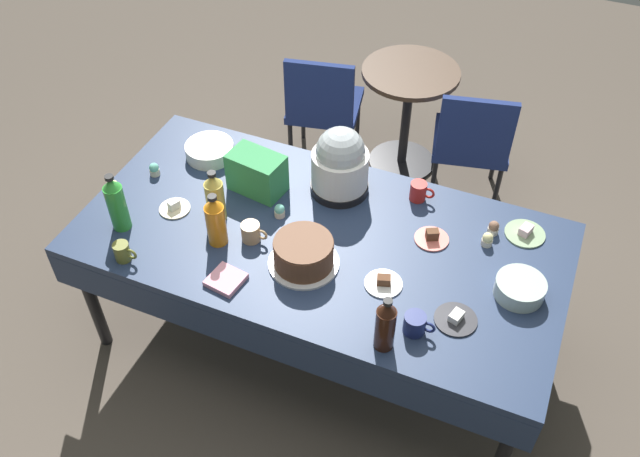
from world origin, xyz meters
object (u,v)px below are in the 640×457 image
at_px(frosted_layer_cake, 304,254).
at_px(soda_bottle_cola, 385,325).
at_px(potluck_table, 320,246).
at_px(slow_cooker, 340,163).
at_px(maroon_chair_right, 472,140).
at_px(dessert_plate_cream, 175,207).
at_px(soda_carton, 257,173).
at_px(dessert_plate_white, 383,283).
at_px(coffee_mug_tan, 251,232).
at_px(cupcake_cocoa, 280,211).
at_px(soda_bottle_ginger_ale, 215,197).
at_px(dessert_plate_sage, 525,233).
at_px(maroon_chair_left, 323,103).
at_px(glass_salad_bowl, 520,288).
at_px(coffee_mug_olive, 123,252).
at_px(round_cafe_table, 408,101).
at_px(dessert_plate_charcoal, 456,319).
at_px(coffee_mug_red, 419,191).
at_px(cupcake_berry, 487,239).
at_px(cupcake_rose, 493,228).
at_px(cupcake_lemon, 154,169).
at_px(dessert_plate_coral, 432,237).
at_px(soda_bottle_lime_soda, 117,204).
at_px(coffee_mug_navy, 415,324).
at_px(ceramic_snack_bowl, 210,150).
at_px(cupcake_vanilla, 114,187).
at_px(soda_bottle_orange_juice, 216,221).

bearing_deg(frosted_layer_cake, soda_bottle_cola, -30.47).
height_order(potluck_table, slow_cooker, slow_cooker).
bearing_deg(maroon_chair_right, dessert_plate_cream, -128.29).
xyz_separation_m(soda_carton, maroon_chair_right, (0.82, 1.13, -0.36)).
xyz_separation_m(dessert_plate_white, coffee_mug_tan, (-0.63, 0.02, 0.03)).
relative_size(cupcake_cocoa, soda_bottle_ginger_ale, 0.25).
xyz_separation_m(dessert_plate_sage, soda_carton, (-1.26, -0.19, 0.09)).
xyz_separation_m(dessert_plate_white, maroon_chair_left, (-0.89, 1.47, -0.27)).
bearing_deg(cupcake_cocoa, glass_salad_bowl, -2.00).
height_order(cupcake_cocoa, coffee_mug_olive, coffee_mug_olive).
xyz_separation_m(maroon_chair_right, round_cafe_table, (-0.47, 0.22, 0.01)).
bearing_deg(glass_salad_bowl, dessert_plate_white, -162.53).
relative_size(dessert_plate_charcoal, soda_bottle_ginger_ale, 0.64).
bearing_deg(coffee_mug_red, soda_carton, -162.56).
bearing_deg(potluck_table, dessert_plate_white, -23.74).
height_order(potluck_table, soda_bottle_ginger_ale, soda_bottle_ginger_ale).
height_order(coffee_mug_tan, round_cafe_table, coffee_mug_tan).
xyz_separation_m(slow_cooker, cupcake_berry, (0.74, -0.09, -0.13)).
relative_size(cupcake_rose, cupcake_berry, 1.00).
xyz_separation_m(soda_bottle_ginger_ale, maroon_chair_left, (-0.05, 1.39, -0.38)).
relative_size(dessert_plate_cream, round_cafe_table, 0.20).
bearing_deg(dessert_plate_cream, slow_cooker, 33.01).
xyz_separation_m(dessert_plate_sage, cupcake_lemon, (-1.77, -0.30, 0.02)).
xyz_separation_m(dessert_plate_charcoal, dessert_plate_coral, (-0.22, 0.40, 0.00)).
xyz_separation_m(soda_bottle_cola, coffee_mug_tan, (-0.73, 0.31, -0.08)).
height_order(coffee_mug_red, maroon_chair_left, maroon_chair_left).
height_order(cupcake_rose, maroon_chair_right, maroon_chair_right).
xyz_separation_m(cupcake_cocoa, cupcake_rose, (0.94, 0.28, 0.00)).
bearing_deg(cupcake_rose, dessert_plate_charcoal, -92.66).
xyz_separation_m(dessert_plate_coral, maroon_chair_left, (-1.01, 1.14, -0.27)).
height_order(dessert_plate_white, round_cafe_table, dessert_plate_white).
relative_size(cupcake_berry, round_cafe_table, 0.09).
bearing_deg(soda_carton, slow_cooker, 30.46).
distance_m(frosted_layer_cake, cupcake_cocoa, 0.33).
relative_size(frosted_layer_cake, soda_carton, 1.19).
relative_size(soda_bottle_lime_soda, soda_bottle_ginger_ale, 1.10).
bearing_deg(coffee_mug_navy, coffee_mug_tan, 166.23).
distance_m(soda_bottle_lime_soda, maroon_chair_left, 1.68).
relative_size(coffee_mug_olive, maroon_chair_left, 0.13).
relative_size(ceramic_snack_bowl, cupcake_rose, 3.64).
xyz_separation_m(maroon_chair_left, round_cafe_table, (0.48, 0.22, 0.01)).
bearing_deg(cupcake_lemon, soda_carton, 11.35).
relative_size(cupcake_lemon, coffee_mug_navy, 0.52).
relative_size(ceramic_snack_bowl, maroon_chair_left, 0.29).
height_order(cupcake_rose, cupcake_vanilla, same).
xyz_separation_m(cupcake_rose, soda_bottle_orange_juice, (-1.12, -0.53, 0.09)).
relative_size(cupcake_rose, maroon_chair_left, 0.08).
height_order(cupcake_berry, coffee_mug_navy, coffee_mug_navy).
distance_m(ceramic_snack_bowl, maroon_chair_right, 1.56).
relative_size(soda_bottle_orange_juice, coffee_mug_tan, 2.17).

